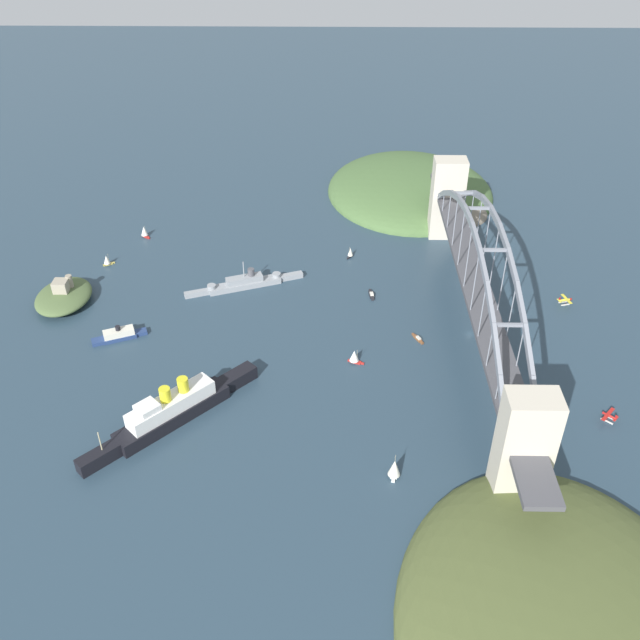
% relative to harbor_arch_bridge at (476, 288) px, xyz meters
% --- Properties ---
extents(ground_plane, '(1400.00, 1400.00, 0.00)m').
position_rel_harbor_arch_bridge_xyz_m(ground_plane, '(-0.00, -0.00, -28.79)').
color(ground_plane, '#283D4C').
extents(harbor_arch_bridge, '(283.17, 20.51, 66.70)m').
position_rel_harbor_arch_bridge_xyz_m(harbor_arch_bridge, '(0.00, 0.00, 0.00)').
color(harbor_arch_bridge, beige).
rests_on(harbor_arch_bridge, ground).
extents(headland_east_shore, '(141.77, 121.82, 30.44)m').
position_rel_harbor_arch_bridge_xyz_m(headland_east_shore, '(175.57, 14.44, -28.79)').
color(headland_east_shore, '#476638').
rests_on(headland_east_shore, ground).
extents(ocean_liner, '(71.92, 71.37, 20.59)m').
position_rel_harbor_arch_bridge_xyz_m(ocean_liner, '(-69.08, 146.00, -22.51)').
color(ocean_liner, black).
rests_on(ocean_liner, ground).
extents(naval_cruiser, '(27.97, 68.30, 17.21)m').
position_rel_harbor_arch_bridge_xyz_m(naval_cruiser, '(44.43, 124.89, -25.85)').
color(naval_cruiser, gray).
rests_on(naval_cruiser, ground).
extents(harbor_ferry_steamer, '(15.80, 28.52, 7.98)m').
position_rel_harbor_arch_bridge_xyz_m(harbor_ferry_steamer, '(-7.39, 186.94, -26.35)').
color(harbor_ferry_steamer, navy).
rests_on(harbor_ferry_steamer, ground).
extents(fort_island_mid_harbor, '(40.35, 30.49, 15.16)m').
position_rel_harbor_arch_bridge_xyz_m(fort_island_mid_harbor, '(26.54, 226.80, -24.43)').
color(fort_island_mid_harbor, '#4C6038').
rests_on(fort_island_mid_harbor, ground).
extents(seaplane_taxiing_near_bridge, '(9.35, 8.90, 4.77)m').
position_rel_harbor_arch_bridge_xyz_m(seaplane_taxiing_near_bridge, '(-65.84, -53.04, -26.86)').
color(seaplane_taxiing_near_bridge, '#B7B7B2').
rests_on(seaplane_taxiing_near_bridge, ground).
extents(seaplane_second_in_formation, '(10.20, 8.53, 5.02)m').
position_rel_harbor_arch_bridge_xyz_m(seaplane_second_in_formation, '(29.15, -58.68, -26.54)').
color(seaplane_second_in_formation, '#B7B7B2').
rests_on(seaplane_second_in_formation, ground).
extents(small_boat_0, '(6.07, 8.47, 8.39)m').
position_rel_harbor_arch_bridge_xyz_m(small_boat_0, '(-25.46, 62.48, -24.89)').
color(small_boat_0, '#B2231E').
rests_on(small_boat_0, ground).
extents(small_boat_1, '(5.71, 4.66, 7.41)m').
position_rel_harbor_arch_bridge_xyz_m(small_boat_1, '(80.34, 62.44, -25.29)').
color(small_boat_1, black).
rests_on(small_boat_1, ground).
extents(small_boat_2, '(9.37, 5.66, 2.01)m').
position_rel_harbor_arch_bridge_xyz_m(small_boat_2, '(-5.89, 28.23, -28.06)').
color(small_boat_2, brown).
rests_on(small_boat_2, ground).
extents(small_boat_3, '(9.62, 5.96, 10.81)m').
position_rel_harbor_arch_bridge_xyz_m(small_boat_3, '(-101.22, 47.73, -23.83)').
color(small_boat_3, silver).
rests_on(small_boat_3, ground).
extents(small_boat_4, '(6.69, 7.10, 8.49)m').
position_rel_harbor_arch_bridge_xyz_m(small_boat_4, '(104.93, 198.24, -24.83)').
color(small_boat_4, '#B2231E').
rests_on(small_boat_4, ground).
extents(small_boat_5, '(5.53, 6.84, 7.56)m').
position_rel_harbor_arch_bridge_xyz_m(small_boat_5, '(68.23, 213.37, -25.29)').
color(small_boat_5, gold).
rests_on(small_boat_5, ground).
extents(small_boat_6, '(10.75, 3.21, 2.26)m').
position_rel_harbor_arch_bridge_xyz_m(small_boat_6, '(35.88, 50.98, -27.95)').
color(small_boat_6, black).
rests_on(small_boat_6, ground).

